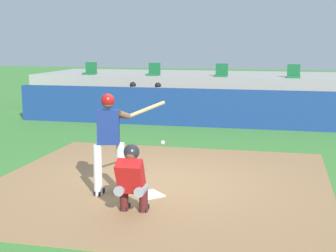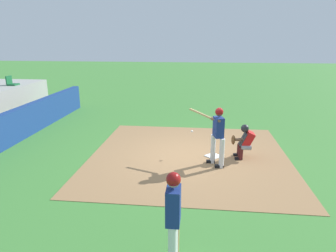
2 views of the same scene
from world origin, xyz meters
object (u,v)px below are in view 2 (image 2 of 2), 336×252
object	(u,v)px
catcher_crouched	(244,140)
stadium_seat_4	(11,83)
home_plate	(213,156)
on_deck_batter	(173,216)
batter_at_plate	(217,133)

from	to	relation	value
catcher_crouched	stadium_seat_4	size ratio (longest dim) A/B	4.22
home_plate	catcher_crouched	xyz separation A→B (m)	(-0.02, -0.93, 0.59)
catcher_crouched	stadium_seat_4	bearing A→B (deg)	64.84
home_plate	stadium_seat_4	world-z (taller)	stadium_seat_4
home_plate	on_deck_batter	size ratio (longest dim) A/B	0.25
catcher_crouched	home_plate	bearing A→B (deg)	89.03
home_plate	on_deck_batter	xyz separation A→B (m)	(-5.11, 0.86, 1.00)
stadium_seat_4	home_plate	bearing A→B (deg)	-117.06
home_plate	stadium_seat_4	xyz separation A→B (m)	(5.20, 10.18, 1.51)
home_plate	catcher_crouched	world-z (taller)	catcher_crouched
home_plate	stadium_seat_4	bearing A→B (deg)	62.94
home_plate	on_deck_batter	bearing A→B (deg)	170.49
batter_at_plate	stadium_seat_4	size ratio (longest dim) A/B	3.76
stadium_seat_4	on_deck_batter	bearing A→B (deg)	-137.88
home_plate	stadium_seat_4	size ratio (longest dim) A/B	0.92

